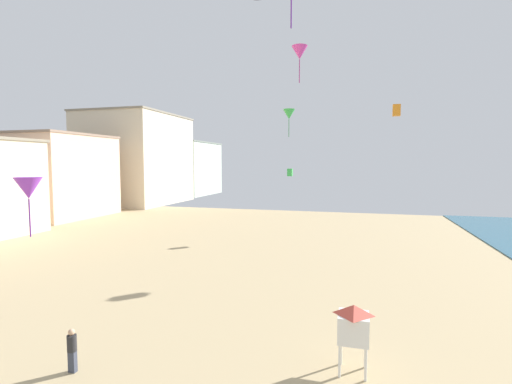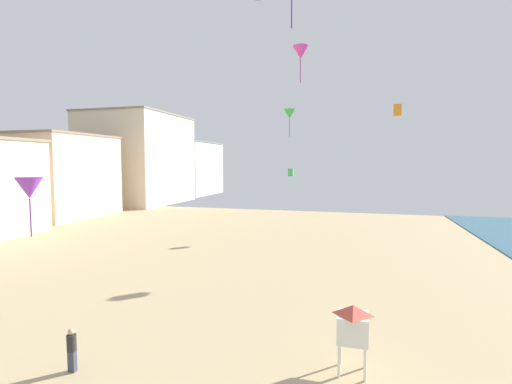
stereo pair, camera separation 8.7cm
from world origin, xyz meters
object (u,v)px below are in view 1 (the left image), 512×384
at_px(kite_purple_delta, 28,188).
at_px(lifeguard_stand, 353,324).
at_px(kite_orange_box, 397,110).
at_px(kite_green_delta, 289,114).
at_px(kite_green_box, 290,172).
at_px(kite_magenta_delta, 300,53).
at_px(kite_flyer, 72,348).

bearing_deg(kite_purple_delta, lifeguard_stand, -11.66).
bearing_deg(kite_orange_box, kite_green_delta, -136.02).
distance_m(kite_purple_delta, kite_green_delta, 16.96).
height_order(kite_green_box, kite_green_delta, kite_green_delta).
bearing_deg(kite_green_delta, kite_purple_delta, -149.31).
distance_m(kite_green_box, kite_magenta_delta, 12.19).
distance_m(kite_green_delta, kite_magenta_delta, 15.13).
xyz_separation_m(lifeguard_stand, kite_orange_box, (2.92, 19.50, 10.22)).
bearing_deg(lifeguard_stand, kite_flyer, 173.64).
bearing_deg(lifeguard_stand, kite_green_box, 83.79).
height_order(lifeguard_stand, kite_orange_box, kite_orange_box).
distance_m(kite_green_box, kite_green_delta, 13.78).
xyz_separation_m(kite_orange_box, kite_purple_delta, (-21.59, -15.65, -5.82)).
bearing_deg(kite_green_delta, kite_magenta_delta, 95.96).
height_order(kite_purple_delta, kite_magenta_delta, kite_magenta_delta).
bearing_deg(kite_orange_box, kite_flyer, -120.08).
bearing_deg(kite_green_delta, kite_green_box, 99.94).
xyz_separation_m(kite_flyer, lifeguard_stand, (9.97, 2.74, 0.92)).
xyz_separation_m(kite_flyer, kite_magenta_delta, (3.92, 27.78, 17.98)).
relative_size(kite_flyer, kite_orange_box, 1.75).
bearing_deg(kite_green_delta, kite_flyer, -109.48).
bearing_deg(kite_magenta_delta, lifeguard_stand, -76.42).
relative_size(kite_orange_box, kite_green_delta, 0.50).
xyz_separation_m(kite_flyer, kite_green_box, (3.01, 27.78, 5.82)).
height_order(lifeguard_stand, kite_purple_delta, kite_purple_delta).
bearing_deg(kite_magenta_delta, kite_green_delta, -84.04).
relative_size(kite_orange_box, kite_purple_delta, 0.26).
relative_size(lifeguard_stand, kite_green_delta, 1.35).
relative_size(lifeguard_stand, kite_green_box, 3.23).
bearing_deg(kite_orange_box, kite_green_box, 150.73).
bearing_deg(lifeguard_stand, kite_magenta_delta, 81.83).
bearing_deg(lifeguard_stand, kite_purple_delta, 146.60).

